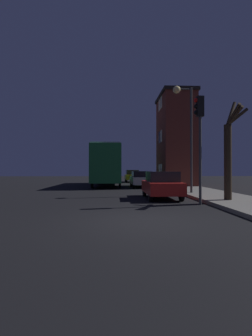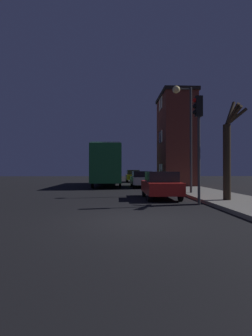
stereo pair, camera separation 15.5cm
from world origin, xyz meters
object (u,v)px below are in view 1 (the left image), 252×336
object	(u,v)px
streetlamp	(185,117)
bare_tree	(229,150)
bus	(107,163)
traffic_light	(199,127)
car_far_lane	(132,176)
car_mid_lane	(141,179)
car_near_lane	(161,185)

from	to	relation	value
streetlamp	bare_tree	xyz separation A→B (m)	(1.01, -3.94, -2.35)
bus	streetlamp	bearing A→B (deg)	-64.46
traffic_light	car_far_lane	distance (m)	22.39
traffic_light	car_mid_lane	world-z (taller)	traffic_light
bare_tree	bus	size ratio (longest dim) A/B	0.40
traffic_light	car_far_lane	world-z (taller)	traffic_light
car_mid_lane	car_far_lane	bearing A→B (deg)	90.84
bus	car_far_lane	size ratio (longest dim) A/B	2.44
streetlamp	bus	xyz separation A→B (m)	(-5.04, 10.55, -2.54)
bare_tree	car_mid_lane	distance (m)	12.09
traffic_light	car_far_lane	xyz separation A→B (m)	(-1.47, 22.19, -2.59)
traffic_light	car_far_lane	size ratio (longest dim) A/B	1.00
car_mid_lane	bare_tree	bearing A→B (deg)	-75.93
car_near_lane	car_far_lane	distance (m)	19.59
car_far_lane	bare_tree	bearing A→B (deg)	-81.96
bus	car_mid_lane	distance (m)	4.51
bare_tree	car_near_lane	distance (m)	3.87
bus	car_far_lane	world-z (taller)	bus
car_far_lane	streetlamp	bearing A→B (deg)	-83.41
bare_tree	bus	distance (m)	15.70
bare_tree	car_near_lane	size ratio (longest dim) A/B	1.20
car_near_lane	car_mid_lane	distance (m)	9.56
car_mid_lane	traffic_light	bearing A→B (deg)	-83.78
bus	bare_tree	bearing A→B (deg)	-67.33
car_far_lane	traffic_light	bearing A→B (deg)	-86.20
bare_tree	bus	world-z (taller)	bare_tree
streetlamp	bus	size ratio (longest dim) A/B	0.56
car_mid_lane	car_far_lane	size ratio (longest dim) A/B	1.00
bus	car_far_lane	bearing A→B (deg)	67.30
car_near_lane	car_far_lane	xyz separation A→B (m)	(-0.25, 19.59, 0.07)
traffic_light	car_near_lane	xyz separation A→B (m)	(-1.22, 2.61, -2.66)
bus	traffic_light	bearing A→B (deg)	-73.46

